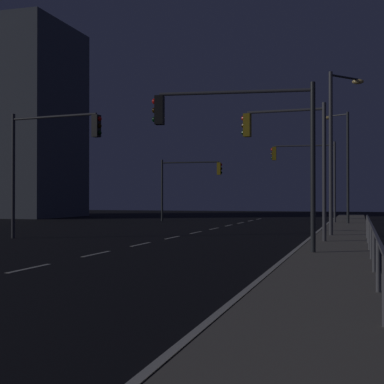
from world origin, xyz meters
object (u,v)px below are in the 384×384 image
(traffic_light_mid_left, at_px, (240,131))
(traffic_light_far_center, at_px, (307,165))
(street_lamp_corner, at_px, (336,137))
(street_lamp_across_street, at_px, (344,157))
(traffic_light_overhead_east, at_px, (49,148))
(traffic_light_near_left, at_px, (288,145))
(traffic_light_far_right, at_px, (189,177))

(traffic_light_mid_left, distance_m, traffic_light_far_center, 22.73)
(street_lamp_corner, bearing_deg, traffic_light_mid_left, -106.21)
(traffic_light_mid_left, xyz_separation_m, street_lamp_across_street, (2.73, 21.78, 0.61))
(traffic_light_mid_left, bearing_deg, traffic_light_overhead_east, 154.74)
(traffic_light_overhead_east, relative_size, street_lamp_across_street, 0.76)
(traffic_light_far_center, bearing_deg, street_lamp_corner, -79.56)
(street_lamp_across_street, bearing_deg, traffic_light_near_left, -96.18)
(traffic_light_mid_left, relative_size, street_lamp_across_street, 0.72)
(traffic_light_near_left, bearing_deg, traffic_light_far_center, 92.48)
(traffic_light_overhead_east, relative_size, traffic_light_far_center, 1.01)
(traffic_light_overhead_east, height_order, street_lamp_corner, street_lamp_corner)
(traffic_light_overhead_east, bearing_deg, traffic_light_mid_left, -25.26)
(traffic_light_overhead_east, xyz_separation_m, traffic_light_far_center, (9.70, 18.23, 0.07))
(traffic_light_mid_left, xyz_separation_m, street_lamp_corner, (2.67, 9.18, 0.66))
(traffic_light_near_left, bearing_deg, street_lamp_corner, 66.69)
(traffic_light_far_right, distance_m, street_lamp_across_street, 12.17)
(traffic_light_mid_left, height_order, traffic_light_far_center, traffic_light_far_center)
(traffic_light_near_left, distance_m, traffic_light_far_right, 21.93)
(street_lamp_across_street, distance_m, street_lamp_corner, 12.60)
(traffic_light_far_right, xyz_separation_m, traffic_light_far_center, (9.20, -1.96, 0.64))
(traffic_light_near_left, relative_size, traffic_light_far_center, 0.98)
(street_lamp_across_street, relative_size, street_lamp_corner, 0.99)
(street_lamp_across_street, bearing_deg, traffic_light_overhead_east, -125.36)
(traffic_light_overhead_east, bearing_deg, street_lamp_across_street, 54.64)
(traffic_light_overhead_east, distance_m, street_lamp_corner, 13.08)
(traffic_light_near_left, height_order, traffic_light_overhead_east, traffic_light_overhead_east)
(traffic_light_far_center, height_order, street_lamp_across_street, street_lamp_across_street)
(traffic_light_near_left, distance_m, traffic_light_far_center, 17.59)
(traffic_light_mid_left, bearing_deg, traffic_light_far_right, 110.10)
(traffic_light_near_left, height_order, street_lamp_across_street, street_lamp_across_street)
(traffic_light_mid_left, height_order, traffic_light_overhead_east, traffic_light_overhead_east)
(street_lamp_corner, bearing_deg, traffic_light_overhead_east, -159.00)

